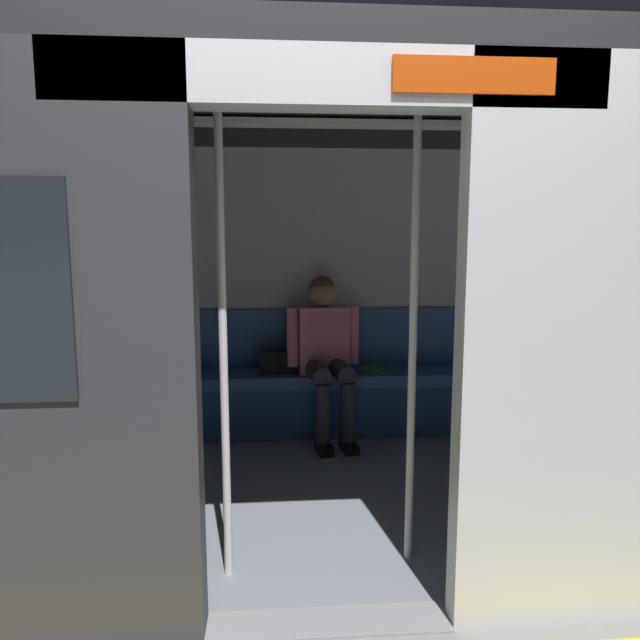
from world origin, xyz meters
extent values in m
plane|color=gray|center=(0.00, 0.00, 0.00)|extent=(60.00, 60.00, 0.00)
cube|color=silver|center=(-0.96, 0.02, 1.08)|extent=(0.96, 0.12, 2.16)
cube|color=black|center=(-0.96, 0.03, 1.34)|extent=(0.53, 0.02, 0.55)
cube|color=silver|center=(0.00, 0.00, 2.06)|extent=(1.92, 0.16, 0.20)
cube|color=#BF3F0C|center=(-0.48, 0.09, 2.06)|extent=(0.56, 0.02, 0.12)
cube|color=black|center=(0.00, -1.30, 2.22)|extent=(6.40, 2.76, 0.12)
cube|color=slate|center=(0.00, -1.30, 0.00)|extent=(6.08, 2.60, 0.01)
cube|color=silver|center=(0.00, -2.60, 1.08)|extent=(6.08, 0.10, 2.16)
cube|color=#38609E|center=(0.00, -2.54, 0.70)|extent=(3.52, 0.06, 0.45)
cube|color=white|center=(0.00, -1.30, 2.13)|extent=(4.48, 0.16, 0.03)
cube|color=gray|center=(0.00, 0.00, 0.01)|extent=(0.96, 0.19, 0.01)
cube|color=#38609E|center=(0.00, -2.32, 0.43)|extent=(3.20, 0.44, 0.09)
cube|color=navy|center=(0.00, -2.12, 0.19)|extent=(3.20, 0.04, 0.39)
cube|color=pink|center=(-0.17, -2.30, 0.73)|extent=(0.41, 0.27, 0.50)
sphere|color=#8C664C|center=(-0.17, -2.30, 1.07)|extent=(0.21, 0.21, 0.21)
sphere|color=brown|center=(-0.17, -2.31, 1.11)|extent=(0.19, 0.19, 0.19)
cylinder|color=pink|center=(-0.40, -2.30, 0.76)|extent=(0.08, 0.08, 0.44)
cylinder|color=pink|center=(0.06, -2.24, 0.76)|extent=(0.08, 0.08, 0.44)
cylinder|color=#2D2D38|center=(-0.28, -2.11, 0.53)|extent=(0.19, 0.41, 0.14)
cylinder|color=#2D2D38|center=(-0.11, -2.09, 0.53)|extent=(0.19, 0.41, 0.14)
cylinder|color=#2D2D38|center=(-0.31, -1.92, 0.26)|extent=(0.10, 0.10, 0.44)
cylinder|color=#2D2D38|center=(-0.13, -1.89, 0.26)|extent=(0.10, 0.10, 0.44)
cube|color=black|center=(-0.32, -1.87, 0.03)|extent=(0.13, 0.23, 0.06)
cube|color=black|center=(-0.14, -1.84, 0.03)|extent=(0.13, 0.23, 0.06)
cube|color=black|center=(0.18, -2.29, 0.56)|extent=(0.26, 0.14, 0.17)
cube|color=black|center=(0.18, -2.21, 0.55)|extent=(0.02, 0.01, 0.14)
cube|color=#33723F|center=(-0.57, -2.33, 0.49)|extent=(0.22, 0.26, 0.03)
cylinder|color=silver|center=(0.42, -0.38, 1.07)|extent=(0.04, 0.04, 2.14)
cylinder|color=silver|center=(-0.42, -0.45, 1.07)|extent=(0.04, 0.04, 2.14)
camera|label=1|loc=(0.21, 2.17, 1.55)|focal=33.87mm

